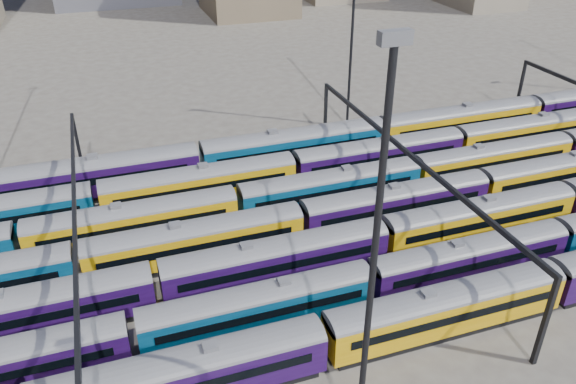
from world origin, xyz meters
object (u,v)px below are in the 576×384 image
object	(u,v)px
rake_0	(446,305)
rake_2	(384,234)
mast_2	(373,266)
rake_1	(470,255)

from	to	relation	value
rake_0	rake_2	size ratio (longest dim) A/B	0.82
rake_2	rake_0	bearing A→B (deg)	-89.32
mast_2	rake_0	bearing A→B (deg)	33.53
rake_1	mast_2	size ratio (longest dim) A/B	5.12
rake_1	rake_2	size ratio (longest dim) A/B	1.09
rake_0	rake_2	world-z (taller)	rake_2
rake_0	mast_2	distance (m)	17.05
rake_1	mast_2	distance (m)	23.16
rake_2	rake_1	bearing A→B (deg)	-41.55
rake_2	mast_2	distance (m)	22.96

